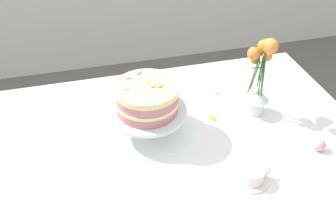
% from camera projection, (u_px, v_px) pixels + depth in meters
% --- Properties ---
extents(dining_table, '(1.40, 1.00, 0.74)m').
position_uv_depth(dining_table, '(182.00, 163.00, 1.42)').
color(dining_table, white).
rests_on(dining_table, ground).
extents(linen_napkin, '(0.32, 0.32, 0.00)m').
position_uv_depth(linen_napkin, '(148.00, 130.00, 1.43)').
color(linen_napkin, white).
rests_on(linen_napkin, dining_table).
extents(cake_stand, '(0.29, 0.29, 0.10)m').
position_uv_depth(cake_stand, '(148.00, 113.00, 1.38)').
color(cake_stand, silver).
rests_on(cake_stand, linen_napkin).
extents(layer_cake, '(0.23, 0.23, 0.11)m').
position_uv_depth(layer_cake, '(147.00, 98.00, 1.34)').
color(layer_cake, '#CC7A84').
rests_on(layer_cake, cake_stand).
extents(flower_vase, '(0.11, 0.11, 0.34)m').
position_uv_depth(flower_vase, '(259.00, 79.00, 1.43)').
color(flower_vase, silver).
rests_on(flower_vase, dining_table).
extents(teacup, '(0.12, 0.12, 0.05)m').
position_uv_depth(teacup, '(252.00, 176.00, 1.22)').
color(teacup, silver).
rests_on(teacup, dining_table).
extents(fallen_rose, '(0.13, 0.13, 0.05)m').
position_uv_depth(fallen_rose, '(320.00, 145.00, 1.33)').
color(fallen_rose, '#2D6028').
rests_on(fallen_rose, dining_table).
extents(loose_petal_0, '(0.04, 0.05, 0.01)m').
position_uv_depth(loose_petal_0, '(212.00, 118.00, 1.49)').
color(loose_petal_0, orange).
rests_on(loose_petal_0, dining_table).
extents(loose_petal_1, '(0.03, 0.05, 0.01)m').
position_uv_depth(loose_petal_1, '(216.00, 92.00, 1.63)').
color(loose_petal_1, pink).
rests_on(loose_petal_1, dining_table).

